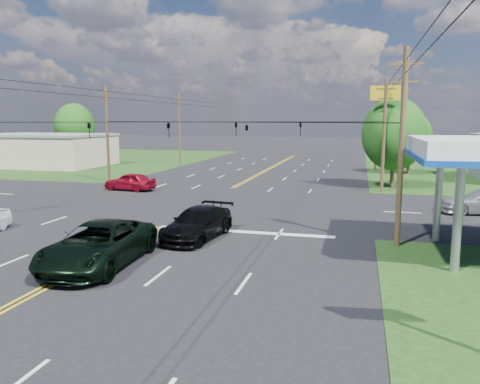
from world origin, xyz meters
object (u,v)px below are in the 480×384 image
(pole_ne, at_px, (384,135))
(tree_right_a, at_px, (394,134))
(pole_nw, at_px, (107,133))
(pole_left_far, at_px, (179,127))
(pole_se, at_px, (402,146))
(pole_right_far, at_px, (377,128))
(suv_black, at_px, (198,223))
(tree_far_l, at_px, (74,126))
(pickup_dkgreen, at_px, (98,245))
(retail_nw, at_px, (45,151))
(tree_right_b, at_px, (410,137))

(pole_ne, height_order, tree_right_a, pole_ne)
(pole_nw, height_order, tree_right_a, pole_nw)
(pole_ne, xyz_separation_m, pole_left_far, (-26.00, 19.00, 0.25))
(pole_se, distance_m, pole_right_far, 37.00)
(pole_left_far, xyz_separation_m, suv_black, (16.00, -37.87, -4.38))
(pole_ne, xyz_separation_m, tree_far_l, (-45.00, 23.00, 0.28))
(pole_se, height_order, pickup_dkgreen, pole_se)
(pole_nw, height_order, tree_far_l, pole_nw)
(retail_nw, height_order, tree_right_b, tree_right_b)
(tree_right_a, relative_size, suv_black, 1.50)
(pole_se, height_order, tree_far_l, pole_se)
(pole_nw, relative_size, pickup_dkgreen, 1.44)
(suv_black, bearing_deg, pole_nw, 137.53)
(pole_se, distance_m, pole_ne, 18.00)
(pole_ne, distance_m, tree_right_a, 3.16)
(pole_left_far, height_order, suv_black, pole_left_far)
(pole_nw, relative_size, tree_right_a, 1.16)
(retail_nw, xyz_separation_m, tree_right_b, (46.50, 2.00, 2.22))
(pole_right_far, bearing_deg, pickup_dkgreen, -106.08)
(pole_ne, distance_m, suv_black, 21.75)
(pole_left_far, xyz_separation_m, tree_right_a, (27.00, -16.00, -0.30))
(pole_right_far, height_order, tree_right_b, pole_right_far)
(pole_nw, xyz_separation_m, tree_far_l, (-19.00, 23.00, 0.28))
(tree_right_b, bearing_deg, suv_black, -111.73)
(tree_right_b, height_order, pickup_dkgreen, tree_right_b)
(tree_right_a, xyz_separation_m, tree_far_l, (-46.00, 20.00, 0.33))
(tree_right_a, bearing_deg, tree_far_l, 156.50)
(tree_far_l, relative_size, suv_black, 1.60)
(retail_nw, xyz_separation_m, suv_black, (33.00, -31.87, -1.21))
(pickup_dkgreen, bearing_deg, pole_se, 24.07)
(tree_right_b, height_order, tree_far_l, tree_far_l)
(retail_nw, bearing_deg, pole_nw, -37.41)
(tree_right_a, relative_size, pickup_dkgreen, 1.24)
(tree_right_a, bearing_deg, retail_nw, 167.20)
(tree_right_a, distance_m, tree_right_b, 12.27)
(pole_right_far, distance_m, tree_right_b, 5.40)
(pole_right_far, relative_size, tree_right_a, 1.22)
(pole_left_far, bearing_deg, pole_right_far, 0.00)
(pole_right_far, distance_m, tree_far_l, 45.18)
(pole_se, bearing_deg, tree_right_b, 83.95)
(pickup_dkgreen, xyz_separation_m, suv_black, (2.50, 5.49, -0.12))
(pole_nw, bearing_deg, pickup_dkgreen, -61.00)
(pole_ne, relative_size, pickup_dkgreen, 1.44)
(pole_right_far, distance_m, tree_right_a, 16.03)
(pole_se, height_order, pole_right_far, pole_right_far)
(pole_ne, bearing_deg, pole_right_far, 90.00)
(pole_left_far, xyz_separation_m, tree_far_l, (-19.00, 4.00, 0.03))
(pole_nw, relative_size, pole_ne, 1.00)
(pickup_dkgreen, bearing_deg, pole_right_far, 71.04)
(tree_far_l, bearing_deg, pole_se, -42.34)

